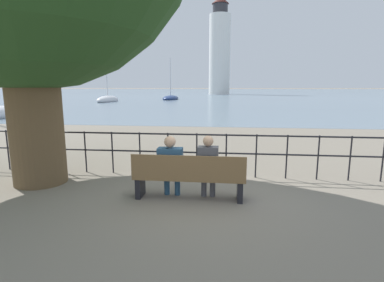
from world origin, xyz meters
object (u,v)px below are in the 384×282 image
seated_person_left (171,164)px  seated_person_right (208,165)px  park_bench (189,177)px  harbor_lighthouse (220,50)px  sailboat_2 (108,100)px  sailboat_0 (171,98)px

seated_person_left → seated_person_right: 0.73m
park_bench → seated_person_right: bearing=12.5°
park_bench → seated_person_right: size_ratio=1.72×
seated_person_right → harbor_lighthouse: bearing=91.2°
sailboat_2 → harbor_lighthouse: bearing=74.2°
seated_person_left → sailboat_2: (-16.05, 36.62, -0.39)m
seated_person_right → sailboat_2: 40.28m
seated_person_right → sailboat_2: size_ratio=0.15×
sailboat_0 → sailboat_2: (-7.70, -8.54, 0.05)m
park_bench → seated_person_right: 0.44m
harbor_lighthouse → sailboat_2: bearing=-107.5°
sailboat_0 → sailboat_2: 11.50m
park_bench → sailboat_0: bearing=100.9°
seated_person_left → seated_person_right: seated_person_right is taller
seated_person_right → sailboat_2: (-16.78, 36.62, -0.39)m
sailboat_0 → harbor_lighthouse: harbor_lighthouse is taller
park_bench → sailboat_2: bearing=114.1°
seated_person_left → sailboat_0: sailboat_0 is taller
park_bench → seated_person_right: seated_person_right is taller
seated_person_left → sailboat_0: size_ratio=0.17×
seated_person_right → seated_person_left: bearing=-179.8°
seated_person_left → park_bench: bearing=-12.2°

